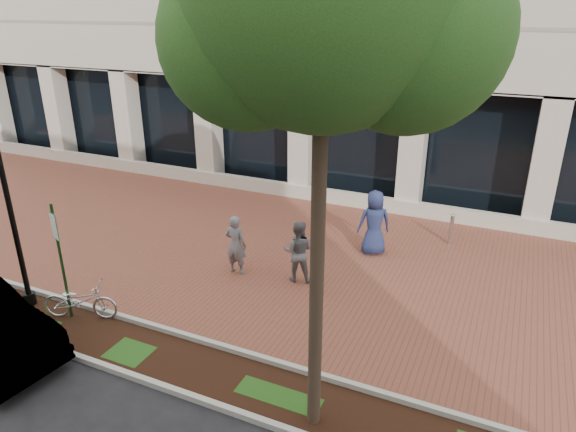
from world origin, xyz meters
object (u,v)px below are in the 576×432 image
at_px(parking_sign, 59,249).
at_px(pedestrian_left, 236,245).
at_px(pedestrian_right, 374,223).
at_px(bollard, 451,229).
at_px(lamppost, 9,206).
at_px(pedestrian_mid, 298,251).
at_px(locked_bicycle, 80,301).
at_px(street_tree, 329,6).

relative_size(parking_sign, pedestrian_left, 1.69).
xyz_separation_m(pedestrian_right, bollard, (1.94, 1.54, -0.45)).
bearing_deg(lamppost, pedestrian_mid, 34.98).
height_order(parking_sign, pedestrian_left, parking_sign).
bearing_deg(pedestrian_right, lamppost, 12.59).
xyz_separation_m(lamppost, pedestrian_mid, (5.33, 3.73, -1.68)).
distance_m(lamppost, locked_bicycle, 2.59).
height_order(lamppost, pedestrian_mid, lamppost).
distance_m(pedestrian_left, pedestrian_mid, 1.66).
relative_size(pedestrian_left, pedestrian_right, 0.87).
distance_m(locked_bicycle, pedestrian_mid, 5.25).
height_order(pedestrian_mid, bollard, pedestrian_mid).
relative_size(lamppost, bollard, 4.59).
height_order(pedestrian_left, bollard, pedestrian_left).
relative_size(parking_sign, pedestrian_mid, 1.68).
bearing_deg(pedestrian_left, pedestrian_right, -138.52).
bearing_deg(bollard, street_tree, -96.99).
bearing_deg(pedestrian_right, bollard, -171.28).
relative_size(street_tree, pedestrian_mid, 5.26).
distance_m(street_tree, bollard, 10.29).
height_order(street_tree, pedestrian_mid, street_tree).
bearing_deg(pedestrian_left, locked_bicycle, 57.02).
bearing_deg(pedestrian_right, street_tree, 68.16).
distance_m(street_tree, pedestrian_right, 8.80).
xyz_separation_m(lamppost, pedestrian_right, (6.66, 6.07, -1.56)).
distance_m(parking_sign, street_tree, 7.97).
bearing_deg(lamppost, parking_sign, -0.26).
height_order(parking_sign, locked_bicycle, parking_sign).
bearing_deg(parking_sign, pedestrian_mid, 64.89).
height_order(locked_bicycle, pedestrian_right, pedestrian_right).
xyz_separation_m(pedestrian_left, bollard, (4.90, 4.19, -0.32)).
height_order(locked_bicycle, bollard, bollard).
relative_size(locked_bicycle, pedestrian_right, 0.90).
relative_size(parking_sign, street_tree, 0.32).
height_order(street_tree, locked_bicycle, street_tree).
bearing_deg(bollard, pedestrian_mid, -130.10).
bearing_deg(parking_sign, bollard, 68.29).
xyz_separation_m(pedestrian_mid, pedestrian_right, (1.33, 2.34, 0.12)).
relative_size(lamppost, street_tree, 0.51).
bearing_deg(bollard, pedestrian_right, -141.53).
distance_m(locked_bicycle, pedestrian_left, 3.97).
bearing_deg(pedestrian_mid, pedestrian_left, -4.71).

